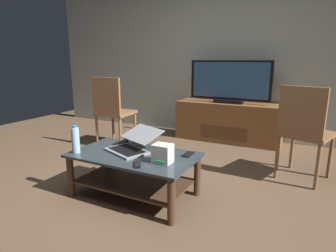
# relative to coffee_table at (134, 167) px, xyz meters

# --- Properties ---
(ground_plane) EXTENTS (7.68, 7.68, 0.00)m
(ground_plane) POSITION_rel_coffee_table_xyz_m (0.13, -0.04, -0.27)
(ground_plane) COLOR brown
(back_wall) EXTENTS (6.40, 0.12, 2.80)m
(back_wall) POSITION_rel_coffee_table_xyz_m (0.13, 2.41, 1.13)
(back_wall) COLOR #A8B2A8
(back_wall) RESTS_ON ground
(coffee_table) EXTENTS (1.08, 0.61, 0.39)m
(coffee_table) POSITION_rel_coffee_table_xyz_m (0.00, 0.00, 0.00)
(coffee_table) COLOR #2D383D
(coffee_table) RESTS_ON ground
(media_cabinet) EXTENTS (1.51, 0.45, 0.57)m
(media_cabinet) POSITION_rel_coffee_table_xyz_m (0.27, 2.09, 0.02)
(media_cabinet) COLOR brown
(media_cabinet) RESTS_ON ground
(television) EXTENTS (1.16, 0.20, 0.60)m
(television) POSITION_rel_coffee_table_xyz_m (0.27, 2.06, 0.59)
(television) COLOR black
(television) RESTS_ON media_cabinet
(dining_chair) EXTENTS (0.55, 0.55, 0.95)m
(dining_chair) POSITION_rel_coffee_table_xyz_m (1.29, 1.01, 0.27)
(dining_chair) COLOR brown
(dining_chair) RESTS_ON ground
(side_chair) EXTENTS (0.46, 0.46, 0.96)m
(side_chair) POSITION_rel_coffee_table_xyz_m (-1.06, 1.07, 0.27)
(side_chair) COLOR brown
(side_chair) RESTS_ON ground
(laptop) EXTENTS (0.49, 0.52, 0.18)m
(laptop) POSITION_rel_coffee_table_xyz_m (-0.06, 0.08, 0.18)
(laptop) COLOR gray
(laptop) RESTS_ON coffee_table
(router_box) EXTENTS (0.15, 0.12, 0.15)m
(router_box) POSITION_rel_coffee_table_xyz_m (0.32, -0.07, 0.20)
(router_box) COLOR white
(router_box) RESTS_ON coffee_table
(water_bottle_near) EXTENTS (0.07, 0.07, 0.24)m
(water_bottle_near) POSITION_rel_coffee_table_xyz_m (-0.47, -0.20, 0.24)
(water_bottle_near) COLOR #99C6E5
(water_bottle_near) RESTS_ON coffee_table
(cell_phone) EXTENTS (0.07, 0.14, 0.01)m
(cell_phone) POSITION_rel_coffee_table_xyz_m (0.43, 0.19, 0.13)
(cell_phone) COLOR black
(cell_phone) RESTS_ON coffee_table
(tv_remote) EXTENTS (0.12, 0.16, 0.02)m
(tv_remote) POSITION_rel_coffee_table_xyz_m (0.17, -0.20, 0.13)
(tv_remote) COLOR black
(tv_remote) RESTS_ON coffee_table
(soundbar_remote) EXTENTS (0.08, 0.17, 0.02)m
(soundbar_remote) POSITION_rel_coffee_table_xyz_m (-0.27, 0.23, 0.13)
(soundbar_remote) COLOR black
(soundbar_remote) RESTS_ON coffee_table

